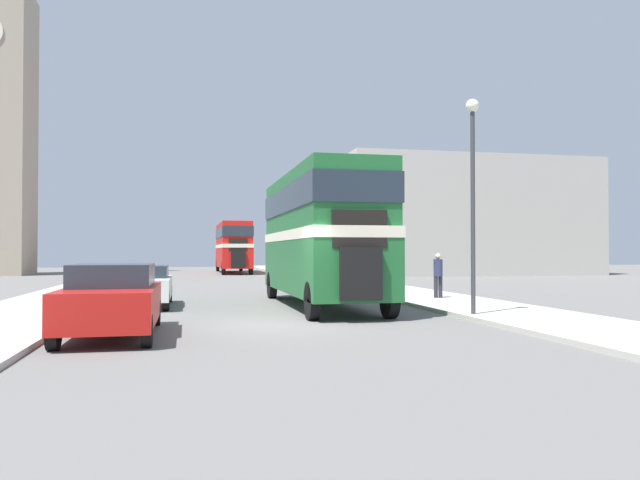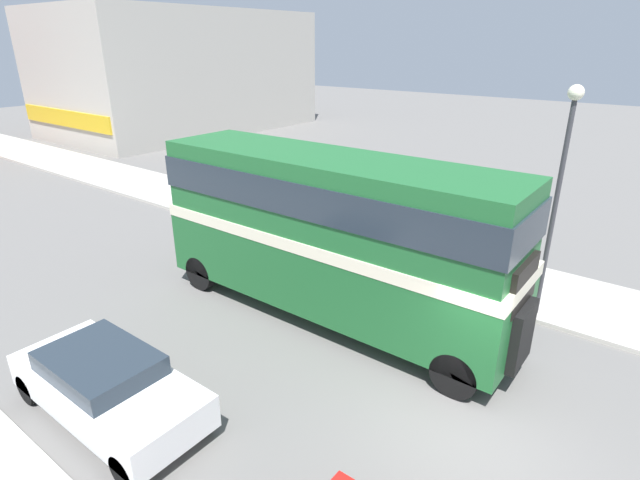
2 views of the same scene
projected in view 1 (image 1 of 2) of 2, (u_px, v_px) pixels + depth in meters
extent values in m
plane|color=slate|center=(279.00, 325.00, 15.42)|extent=(120.00, 120.00, 0.00)
cube|color=#B7B2A8|center=(526.00, 316.00, 16.83)|extent=(3.50, 120.00, 0.12)
cube|color=#1E602D|center=(320.00, 266.00, 20.59)|extent=(2.42, 9.69, 1.69)
cube|color=beige|center=(320.00, 236.00, 20.61)|extent=(2.44, 9.73, 0.31)
cube|color=#1E602D|center=(320.00, 204.00, 20.63)|extent=(2.37, 9.49, 1.84)
cube|color=#232D38|center=(320.00, 201.00, 20.63)|extent=(2.44, 9.59, 0.83)
cube|color=black|center=(361.00, 274.00, 15.75)|extent=(1.09, 0.20, 1.35)
cube|color=black|center=(359.00, 229.00, 15.91)|extent=(1.45, 0.12, 0.98)
cylinder|color=black|center=(312.00, 301.00, 16.42)|extent=(0.28, 1.03, 1.03)
cylinder|color=black|center=(390.00, 300.00, 16.87)|extent=(0.28, 1.03, 1.03)
cylinder|color=black|center=(272.00, 285.00, 24.18)|extent=(0.28, 1.03, 1.03)
cylinder|color=black|center=(326.00, 284.00, 24.63)|extent=(0.28, 1.03, 1.03)
cube|color=red|center=(233.00, 258.00, 53.11)|extent=(2.40, 10.93, 1.63)
cube|color=beige|center=(233.00, 246.00, 53.13)|extent=(2.42, 10.98, 0.30)
cube|color=red|center=(233.00, 234.00, 53.15)|extent=(2.35, 10.71, 1.78)
cube|color=#232D38|center=(233.00, 233.00, 53.15)|extent=(2.42, 10.82, 0.80)
cube|color=black|center=(238.00, 259.00, 47.67)|extent=(1.08, 0.20, 1.31)
cube|color=black|center=(238.00, 245.00, 47.83)|extent=(1.44, 0.12, 0.95)
cylinder|color=black|center=(224.00, 268.00, 48.33)|extent=(0.28, 1.03, 1.03)
cylinder|color=black|center=(251.00, 268.00, 48.78)|extent=(0.28, 1.03, 1.03)
cylinder|color=black|center=(218.00, 266.00, 57.31)|extent=(0.28, 1.03, 1.03)
cylinder|color=black|center=(241.00, 266.00, 57.75)|extent=(0.28, 1.03, 1.03)
cube|color=red|center=(112.00, 305.00, 13.35)|extent=(1.85, 4.56, 0.77)
cube|color=#232D38|center=(113.00, 275.00, 13.54)|extent=(1.63, 2.37, 0.48)
cylinder|color=black|center=(53.00, 333.00, 11.38)|extent=(0.20, 0.64, 0.64)
cylinder|color=black|center=(147.00, 331.00, 11.72)|extent=(0.20, 0.64, 0.64)
cylinder|color=black|center=(85.00, 314.00, 14.96)|extent=(0.20, 0.64, 0.64)
cylinder|color=black|center=(156.00, 312.00, 15.31)|extent=(0.20, 0.64, 0.64)
cube|color=white|center=(143.00, 288.00, 20.41)|extent=(1.80, 4.33, 0.68)
cube|color=#232D38|center=(143.00, 271.00, 20.58)|extent=(1.59, 2.25, 0.39)
cylinder|color=black|center=(111.00, 302.00, 18.56)|extent=(0.20, 0.64, 0.64)
cylinder|color=black|center=(166.00, 301.00, 18.89)|extent=(0.20, 0.64, 0.64)
cylinder|color=black|center=(122.00, 294.00, 21.91)|extent=(0.20, 0.64, 0.64)
cylinder|color=black|center=(169.00, 293.00, 22.24)|extent=(0.20, 0.64, 0.64)
cylinder|color=#282833|center=(436.00, 287.00, 22.82)|extent=(0.15, 0.15, 0.79)
cylinder|color=#282833|center=(440.00, 287.00, 22.86)|extent=(0.15, 0.15, 0.79)
cylinder|color=navy|center=(438.00, 268.00, 22.85)|extent=(0.33, 0.33, 0.62)
sphere|color=beige|center=(438.00, 256.00, 22.86)|extent=(0.21, 0.21, 0.21)
cylinder|color=#38383D|center=(473.00, 213.00, 16.94)|extent=(0.12, 0.12, 5.50)
sphere|color=#EFEACC|center=(472.00, 106.00, 17.00)|extent=(0.36, 0.36, 0.36)
cube|color=#B2ADA3|center=(455.00, 218.00, 51.22)|extent=(19.97, 11.58, 9.09)
cube|color=gold|center=(337.00, 249.00, 49.06)|extent=(0.12, 11.00, 1.09)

